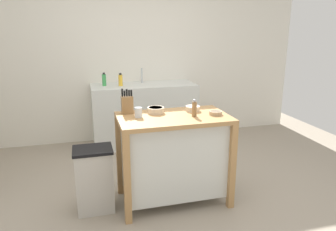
% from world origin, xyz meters
% --- Properties ---
extents(ground_plane, '(6.40, 6.40, 0.00)m').
position_xyz_m(ground_plane, '(0.00, 0.00, 0.00)').
color(ground_plane, gray).
rests_on(ground_plane, ground).
extents(wall_back, '(5.40, 0.10, 2.60)m').
position_xyz_m(wall_back, '(0.00, 2.17, 1.30)').
color(wall_back, silver).
rests_on(wall_back, ground).
extents(kitchen_island, '(1.06, 0.62, 0.89)m').
position_xyz_m(kitchen_island, '(0.08, 0.10, 0.50)').
color(kitchen_island, '#AD7F4C').
rests_on(kitchen_island, ground).
extents(knife_block, '(0.11, 0.09, 0.25)m').
position_xyz_m(knife_block, '(-0.32, 0.31, 0.98)').
color(knife_block, olive).
rests_on(knife_block, kitchen_island).
extents(bowl_ceramic_wide, '(0.17, 0.17, 0.06)m').
position_xyz_m(bowl_ceramic_wide, '(-0.05, 0.25, 0.92)').
color(bowl_ceramic_wide, beige).
rests_on(bowl_ceramic_wide, kitchen_island).
extents(bowl_stoneware_deep, '(0.14, 0.14, 0.05)m').
position_xyz_m(bowl_stoneware_deep, '(0.32, 0.22, 0.92)').
color(bowl_stoneware_deep, beige).
rests_on(bowl_stoneware_deep, kitchen_island).
extents(bowl_ceramic_small, '(0.12, 0.12, 0.04)m').
position_xyz_m(bowl_ceramic_small, '(0.49, 0.03, 0.91)').
color(bowl_ceramic_small, tan).
rests_on(bowl_ceramic_small, kitchen_island).
extents(drinking_cup, '(0.07, 0.07, 0.09)m').
position_xyz_m(drinking_cup, '(-0.24, 0.14, 0.94)').
color(drinking_cup, silver).
rests_on(drinking_cup, kitchen_island).
extents(pepper_grinder, '(0.04, 0.04, 0.17)m').
position_xyz_m(pepper_grinder, '(0.27, 0.03, 0.97)').
color(pepper_grinder, olive).
rests_on(pepper_grinder, kitchen_island).
extents(trash_bin, '(0.36, 0.28, 0.63)m').
position_xyz_m(trash_bin, '(-0.68, 0.12, 0.32)').
color(trash_bin, '#B7B2A8').
rests_on(trash_bin, ground).
extents(sink_counter, '(1.52, 0.60, 0.90)m').
position_xyz_m(sink_counter, '(0.13, 1.82, 0.45)').
color(sink_counter, silver).
rests_on(sink_counter, ground).
extents(sink_faucet, '(0.02, 0.02, 0.22)m').
position_xyz_m(sink_faucet, '(0.13, 1.96, 1.01)').
color(sink_faucet, '#B7BCC1').
rests_on(sink_faucet, sink_counter).
extents(bottle_hand_soap, '(0.06, 0.06, 0.19)m').
position_xyz_m(bottle_hand_soap, '(-0.43, 1.86, 0.98)').
color(bottle_hand_soap, green).
rests_on(bottle_hand_soap, sink_counter).
extents(bottle_dish_soap, '(0.06, 0.06, 0.18)m').
position_xyz_m(bottle_dish_soap, '(-0.21, 1.80, 0.98)').
color(bottle_dish_soap, yellow).
rests_on(bottle_dish_soap, sink_counter).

